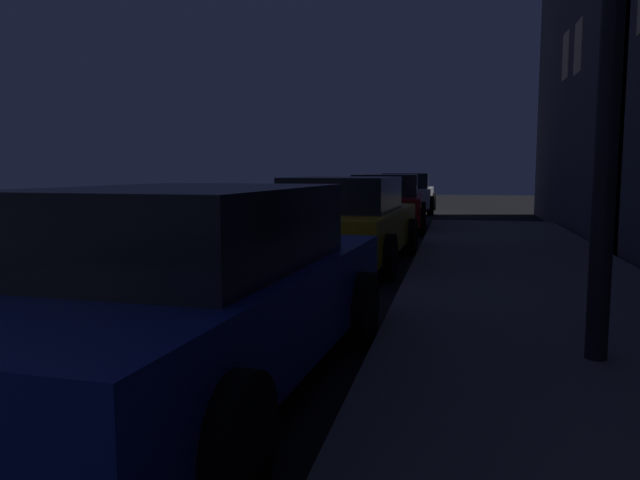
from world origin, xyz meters
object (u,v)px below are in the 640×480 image
car_red (386,202)px  car_white (407,193)px  car_yellow_cab (345,221)px  car_blue (191,290)px

car_red → car_white: 6.81m
car_yellow_cab → car_red: size_ratio=1.00×
car_blue → car_yellow_cab: 6.07m
car_red → car_white: bearing=90.0°
car_red → car_yellow_cab: bearing=-90.0°
car_yellow_cab → car_white: bearing=90.0°
car_blue → car_white: same height
car_blue → car_white: bearing=90.0°
car_white → car_red: bearing=-90.0°
car_red → car_white: size_ratio=1.04×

